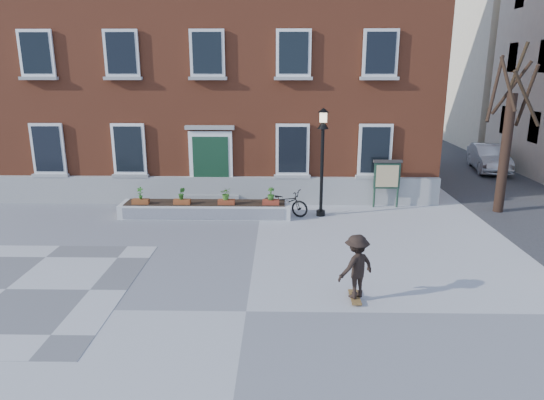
{
  "coord_description": "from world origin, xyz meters",
  "views": [
    {
      "loc": [
        0.77,
        -9.79,
        5.27
      ],
      "look_at": [
        0.5,
        4.0,
        1.5
      ],
      "focal_mm": 32.0,
      "sensor_mm": 36.0,
      "label": 1
    }
  ],
  "objects_px": {
    "bicycle": "(285,202)",
    "parked_car": "(489,158)",
    "notice_board": "(387,176)",
    "skateboarder": "(356,267)",
    "lamp_post": "(322,147)"
  },
  "relations": [
    {
      "from": "bicycle",
      "to": "parked_car",
      "type": "xyz_separation_m",
      "value": [
        10.81,
        8.2,
        0.21
      ]
    },
    {
      "from": "notice_board",
      "to": "skateboarder",
      "type": "xyz_separation_m",
      "value": [
        -2.33,
        -7.9,
        -0.43
      ]
    },
    {
      "from": "bicycle",
      "to": "notice_board",
      "type": "xyz_separation_m",
      "value": [
        3.95,
        1.12,
        0.78
      ]
    },
    {
      "from": "lamp_post",
      "to": "skateboarder",
      "type": "distance_m",
      "value": 6.93
    },
    {
      "from": "lamp_post",
      "to": "notice_board",
      "type": "height_order",
      "value": "lamp_post"
    },
    {
      "from": "bicycle",
      "to": "skateboarder",
      "type": "distance_m",
      "value": 6.97
    },
    {
      "from": "lamp_post",
      "to": "notice_board",
      "type": "xyz_separation_m",
      "value": [
        2.62,
        1.18,
        -1.28
      ]
    },
    {
      "from": "skateboarder",
      "to": "notice_board",
      "type": "bearing_deg",
      "value": 73.57
    },
    {
      "from": "bicycle",
      "to": "skateboarder",
      "type": "relative_size",
      "value": 1.15
    },
    {
      "from": "parked_car",
      "to": "skateboarder",
      "type": "distance_m",
      "value": 17.57
    },
    {
      "from": "bicycle",
      "to": "notice_board",
      "type": "distance_m",
      "value": 4.18
    },
    {
      "from": "parked_car",
      "to": "skateboarder",
      "type": "bearing_deg",
      "value": -112.35
    },
    {
      "from": "bicycle",
      "to": "parked_car",
      "type": "bearing_deg",
      "value": -28.37
    },
    {
      "from": "bicycle",
      "to": "lamp_post",
      "type": "xyz_separation_m",
      "value": [
        1.33,
        -0.06,
        2.05
      ]
    },
    {
      "from": "lamp_post",
      "to": "skateboarder",
      "type": "xyz_separation_m",
      "value": [
        0.29,
        -6.71,
        -1.7
      ]
    }
  ]
}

